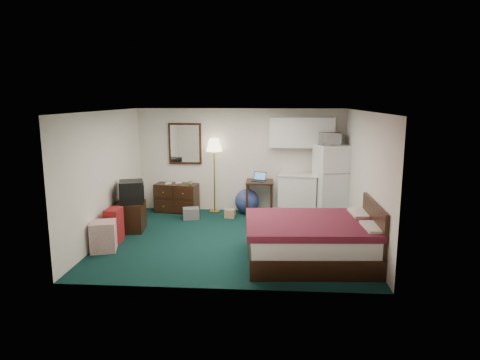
# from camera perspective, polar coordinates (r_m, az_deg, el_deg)

# --- Properties ---
(floor) EXTENTS (5.00, 4.50, 0.01)m
(floor) POSITION_cam_1_polar(r_m,az_deg,el_deg) (8.52, -1.01, -7.87)
(floor) COLOR black
(floor) RESTS_ON ground
(ceiling) EXTENTS (5.00, 4.50, 0.01)m
(ceiling) POSITION_cam_1_polar(r_m,az_deg,el_deg) (8.08, -1.07, 9.18)
(ceiling) COLOR silver
(ceiling) RESTS_ON walls
(walls) EXTENTS (5.01, 4.51, 2.50)m
(walls) POSITION_cam_1_polar(r_m,az_deg,el_deg) (8.21, -1.04, 0.42)
(walls) COLOR silver
(walls) RESTS_ON floor
(mirror) EXTENTS (0.80, 0.06, 1.00)m
(mirror) POSITION_cam_1_polar(r_m,az_deg,el_deg) (10.52, -7.33, 4.84)
(mirror) COLOR white
(mirror) RESTS_ON walls
(upper_cabinets) EXTENTS (1.50, 0.35, 0.70)m
(upper_cabinets) POSITION_cam_1_polar(r_m,az_deg,el_deg) (10.17, 8.21, 6.31)
(upper_cabinets) COLOR silver
(upper_cabinets) RESTS_ON walls
(headboard) EXTENTS (0.06, 1.56, 1.00)m
(headboard) POSITION_cam_1_polar(r_m,az_deg,el_deg) (7.52, 17.37, -6.56)
(headboard) COLOR black
(headboard) RESTS_ON walls
(dresser) EXTENTS (1.08, 0.62, 0.69)m
(dresser) POSITION_cam_1_polar(r_m,az_deg,el_deg) (10.55, -8.43, -2.36)
(dresser) COLOR black
(dresser) RESTS_ON floor
(floor_lamp) EXTENTS (0.41, 0.41, 1.79)m
(floor_lamp) POSITION_cam_1_polar(r_m,az_deg,el_deg) (10.34, -3.44, 0.59)
(floor_lamp) COLOR gold
(floor_lamp) RESTS_ON floor
(desk) EXTENTS (0.64, 0.64, 0.81)m
(desk) POSITION_cam_1_polar(r_m,az_deg,el_deg) (10.24, 2.61, -2.33)
(desk) COLOR black
(desk) RESTS_ON floor
(exercise_ball) EXTENTS (0.70, 0.70, 0.59)m
(exercise_ball) POSITION_cam_1_polar(r_m,az_deg,el_deg) (10.30, 0.94, -2.86)
(exercise_ball) COLOR navy
(exercise_ball) RESTS_ON floor
(kitchen_counter) EXTENTS (1.00, 0.84, 0.96)m
(kitchen_counter) POSITION_cam_1_polar(r_m,az_deg,el_deg) (10.23, 7.85, -1.99)
(kitchen_counter) COLOR silver
(kitchen_counter) RESTS_ON floor
(fridge) EXTENTS (0.85, 0.85, 1.70)m
(fridge) POSITION_cam_1_polar(r_m,az_deg,el_deg) (10.00, 12.09, -0.25)
(fridge) COLOR white
(fridge) RESTS_ON floor
(bed) EXTENTS (2.31, 1.86, 0.70)m
(bed) POSITION_cam_1_polar(r_m,az_deg,el_deg) (7.41, 9.82, -8.07)
(bed) COLOR #460B1C
(bed) RESTS_ON floor
(tv_stand) EXTENTS (0.67, 0.72, 0.60)m
(tv_stand) POSITION_cam_1_polar(r_m,az_deg,el_deg) (9.28, -14.52, -4.72)
(tv_stand) COLOR black
(tv_stand) RESTS_ON floor
(suitcase) EXTENTS (0.26, 0.41, 0.67)m
(suitcase) POSITION_cam_1_polar(r_m,az_deg,el_deg) (8.59, -16.45, -5.84)
(suitcase) COLOR maroon
(suitcase) RESTS_ON floor
(retail_box) EXTENTS (0.54, 0.54, 0.55)m
(retail_box) POSITION_cam_1_polar(r_m,az_deg,el_deg) (8.20, -17.76, -7.15)
(retail_box) COLOR silver
(retail_box) RESTS_ON floor
(file_bin) EXTENTS (0.42, 0.35, 0.26)m
(file_bin) POSITION_cam_1_polar(r_m,az_deg,el_deg) (9.93, -6.56, -4.45)
(file_bin) COLOR slate
(file_bin) RESTS_ON floor
(cardboard_box_a) EXTENTS (0.25, 0.22, 0.20)m
(cardboard_box_a) POSITION_cam_1_polar(r_m,az_deg,el_deg) (9.99, -1.36, -4.47)
(cardboard_box_a) COLOR #997754
(cardboard_box_a) RESTS_ON floor
(cardboard_box_b) EXTENTS (0.24, 0.27, 0.25)m
(cardboard_box_b) POSITION_cam_1_polar(r_m,az_deg,el_deg) (9.84, 4.93, -4.59)
(cardboard_box_b) COLOR #997754
(cardboard_box_b) RESTS_ON floor
(laptop) EXTENTS (0.36, 0.32, 0.21)m
(laptop) POSITION_cam_1_polar(r_m,az_deg,el_deg) (10.07, 2.50, 0.39)
(laptop) COLOR black
(laptop) RESTS_ON desk
(crt_tv) EXTENTS (0.63, 0.65, 0.46)m
(crt_tv) POSITION_cam_1_polar(r_m,az_deg,el_deg) (9.15, -14.28, -1.53)
(crt_tv) COLOR black
(crt_tv) RESTS_ON tv_stand
(microwave) EXTENTS (0.48, 0.27, 0.33)m
(microwave) POSITION_cam_1_polar(r_m,az_deg,el_deg) (9.88, 11.90, 5.58)
(microwave) COLOR white
(microwave) RESTS_ON fridge
(book_a) EXTENTS (0.16, 0.04, 0.21)m
(book_a) POSITION_cam_1_polar(r_m,az_deg,el_deg) (10.51, -9.94, 0.08)
(book_a) COLOR #997754
(book_a) RESTS_ON dresser
(book_b) EXTENTS (0.15, 0.05, 0.21)m
(book_b) POSITION_cam_1_polar(r_m,az_deg,el_deg) (10.54, -8.60, 0.13)
(book_b) COLOR #997754
(book_b) RESTS_ON dresser
(mug) EXTENTS (0.11, 0.09, 0.11)m
(mug) POSITION_cam_1_polar(r_m,az_deg,el_deg) (10.28, -6.64, -0.36)
(mug) COLOR #4E9346
(mug) RESTS_ON dresser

